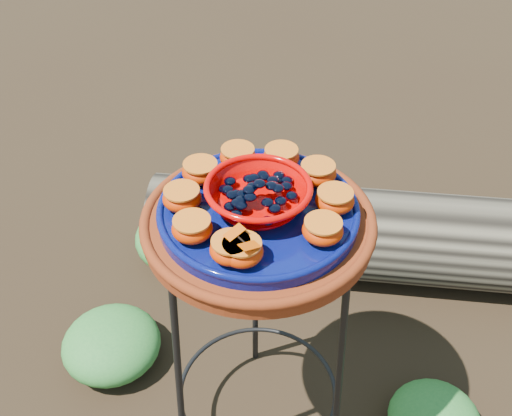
{
  "coord_description": "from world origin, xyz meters",
  "views": [
    {
      "loc": [
        -0.03,
        -0.95,
        1.57
      ],
      "look_at": [
        -0.0,
        0.0,
        0.76
      ],
      "focal_mm": 45.0,
      "sensor_mm": 36.0,
      "label": 1
    }
  ],
  "objects_px": {
    "terracotta_saucer": "(258,225)",
    "driftwood_log": "(398,237)",
    "plant_stand": "(258,341)",
    "cobalt_plate": "(258,213)",
    "red_bowl": "(258,197)"
  },
  "relations": [
    {
      "from": "terracotta_saucer",
      "to": "driftwood_log",
      "type": "height_order",
      "value": "terracotta_saucer"
    },
    {
      "from": "terracotta_saucer",
      "to": "driftwood_log",
      "type": "relative_size",
      "value": 0.28
    },
    {
      "from": "plant_stand",
      "to": "driftwood_log",
      "type": "xyz_separation_m",
      "value": [
        0.47,
        0.56,
        -0.2
      ]
    },
    {
      "from": "plant_stand",
      "to": "driftwood_log",
      "type": "height_order",
      "value": "plant_stand"
    },
    {
      "from": "cobalt_plate",
      "to": "red_bowl",
      "type": "relative_size",
      "value": 2.0
    },
    {
      "from": "cobalt_plate",
      "to": "driftwood_log",
      "type": "distance_m",
      "value": 0.95
    },
    {
      "from": "cobalt_plate",
      "to": "driftwood_log",
      "type": "relative_size",
      "value": 0.24
    },
    {
      "from": "plant_stand",
      "to": "red_bowl",
      "type": "xyz_separation_m",
      "value": [
        0.0,
        0.0,
        0.44
      ]
    },
    {
      "from": "plant_stand",
      "to": "red_bowl",
      "type": "height_order",
      "value": "red_bowl"
    },
    {
      "from": "terracotta_saucer",
      "to": "driftwood_log",
      "type": "bearing_deg",
      "value": 49.91
    },
    {
      "from": "plant_stand",
      "to": "red_bowl",
      "type": "distance_m",
      "value": 0.44
    },
    {
      "from": "plant_stand",
      "to": "terracotta_saucer",
      "type": "relative_size",
      "value": 1.53
    },
    {
      "from": "terracotta_saucer",
      "to": "driftwood_log",
      "type": "xyz_separation_m",
      "value": [
        0.47,
        0.56,
        -0.57
      ]
    },
    {
      "from": "cobalt_plate",
      "to": "driftwood_log",
      "type": "bearing_deg",
      "value": 49.91
    },
    {
      "from": "terracotta_saucer",
      "to": "plant_stand",
      "type": "bearing_deg",
      "value": 0.0
    }
  ]
}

